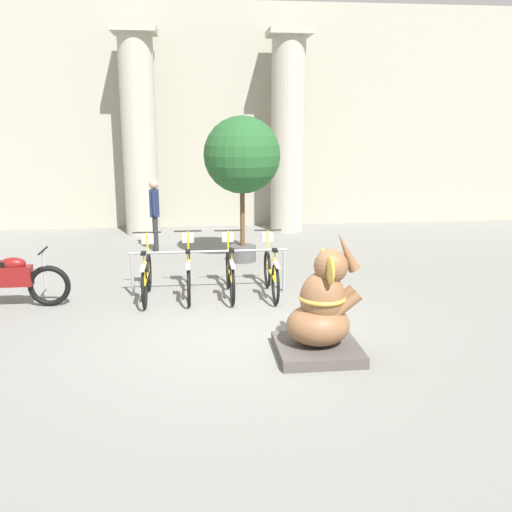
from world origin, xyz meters
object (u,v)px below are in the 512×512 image
Objects in this scene: bicycle_3 at (271,271)px; bicycle_0 at (147,275)px; motorcycle at (9,280)px; bicycle_2 at (230,272)px; bicycle_1 at (189,273)px; elephant_statue at (321,314)px; person_pedestrian at (155,208)px; potted_tree at (242,158)px.

bicycle_0 is at bearing 179.45° from bicycle_3.
bicycle_0 is 0.87× the size of motorcycle.
bicycle_3 is at bearing -3.20° from bicycle_2.
bicycle_0 is at bearing -176.34° from bicycle_1.
bicycle_2 is 0.87× the size of motorcycle.
bicycle_2 is 2.85m from elephant_statue.
motorcycle is 4.45m from person_pedestrian.
bicycle_1 is 3.73m from person_pedestrian.
person_pedestrian is at bearing 91.02° from bicycle_0.
bicycle_3 is at bearing 95.95° from elephant_statue.
potted_tree is at bearing 53.06° from bicycle_0.
potted_tree is at bearing 64.66° from bicycle_1.
bicycle_0 is 0.55× the size of potted_tree.
potted_tree is (1.83, 2.43, 1.77)m from bicycle_0.
potted_tree reaches higher than bicycle_0.
bicycle_2 is at bearing -2.12° from bicycle_1.
bicycle_3 is at bearing -0.55° from bicycle_0.
bicycle_1 is 3.18m from elephant_statue.
bicycle_0 is 2.09m from bicycle_3.
bicycle_1 and bicycle_2 have the same top height.
bicycle_1 is 1.02× the size of person_pedestrian.
bicycle_2 is at bearing 4.30° from motorcycle.
bicycle_0 is 1.00× the size of bicycle_3.
potted_tree is (0.43, 2.41, 1.77)m from bicycle_2.
elephant_statue is 0.53× the size of potted_tree.
potted_tree is at bearing -32.79° from person_pedestrian.
bicycle_3 is (2.09, -0.02, 0.00)m from bicycle_0.
elephant_statue reaches higher than bicycle_2.
bicycle_3 is 1.02× the size of person_pedestrian.
bicycle_0 and bicycle_3 have the same top height.
potted_tree is (-0.27, 2.45, 1.77)m from bicycle_3.
bicycle_3 is 1.04× the size of elephant_statue.
bicycle_3 is at bearing -59.54° from person_pedestrian.
motorcycle is at bearing -176.93° from bicycle_3.
bicycle_1 is 1.40m from bicycle_3.
bicycle_2 is (0.70, -0.03, 0.00)m from bicycle_1.
bicycle_2 is 1.00× the size of bicycle_3.
person_pedestrian reaches higher than elephant_statue.
bicycle_2 is at bearing 109.96° from elephant_statue.
bicycle_0 is at bearing -179.23° from bicycle_2.
bicycle_1 is 3.18m from potted_tree.
bicycle_0 is at bearing -126.94° from potted_tree.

